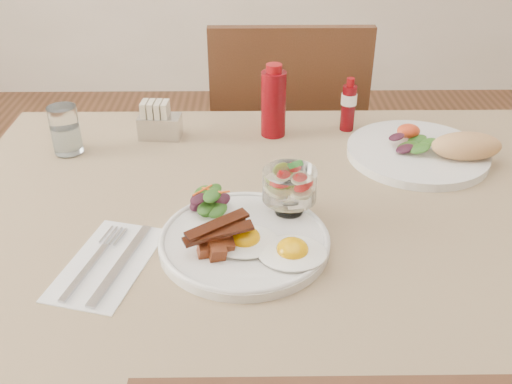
{
  "coord_description": "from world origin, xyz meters",
  "views": [
    {
      "loc": [
        -0.11,
        -0.86,
        1.32
      ],
      "look_at": [
        -0.1,
        -0.05,
        0.82
      ],
      "focal_mm": 40.0,
      "sensor_mm": 36.0,
      "label": 1
    }
  ],
  "objects_px": {
    "second_plate": "(429,150)",
    "ketchup_bottle": "(273,103)",
    "table": "(306,247)",
    "hot_sauce_bottle": "(348,105)",
    "water_glass": "(66,133)",
    "chair_far": "(285,151)",
    "fruit_cup": "(290,185)",
    "sugar_caddy": "(159,123)",
    "main_plate": "(244,241)"
  },
  "relations": [
    {
      "from": "table",
      "to": "chair_far",
      "type": "relative_size",
      "value": 1.43
    },
    {
      "from": "ketchup_bottle",
      "to": "water_glass",
      "type": "height_order",
      "value": "ketchup_bottle"
    },
    {
      "from": "second_plate",
      "to": "water_glass",
      "type": "relative_size",
      "value": 2.93
    },
    {
      "from": "ketchup_bottle",
      "to": "water_glass",
      "type": "bearing_deg",
      "value": -169.35
    },
    {
      "from": "main_plate",
      "to": "ketchup_bottle",
      "type": "relative_size",
      "value": 1.71
    },
    {
      "from": "fruit_cup",
      "to": "second_plate",
      "type": "distance_m",
      "value": 0.38
    },
    {
      "from": "chair_far",
      "to": "sugar_caddy",
      "type": "relative_size",
      "value": 9.66
    },
    {
      "from": "main_plate",
      "to": "sugar_caddy",
      "type": "bearing_deg",
      "value": 115.16
    },
    {
      "from": "hot_sauce_bottle",
      "to": "water_glass",
      "type": "relative_size",
      "value": 1.19
    },
    {
      "from": "second_plate",
      "to": "sugar_caddy",
      "type": "xyz_separation_m",
      "value": [
        -0.57,
        0.11,
        0.02
      ]
    },
    {
      "from": "main_plate",
      "to": "second_plate",
      "type": "xyz_separation_m",
      "value": [
        0.38,
        0.3,
        0.01
      ]
    },
    {
      "from": "fruit_cup",
      "to": "ketchup_bottle",
      "type": "bearing_deg",
      "value": 92.38
    },
    {
      "from": "second_plate",
      "to": "chair_far",
      "type": "bearing_deg",
      "value": 119.32
    },
    {
      "from": "ketchup_bottle",
      "to": "water_glass",
      "type": "xyz_separation_m",
      "value": [
        -0.44,
        -0.08,
        -0.03
      ]
    },
    {
      "from": "table",
      "to": "fruit_cup",
      "type": "xyz_separation_m",
      "value": [
        -0.04,
        -0.03,
        0.16
      ]
    },
    {
      "from": "ketchup_bottle",
      "to": "sugar_caddy",
      "type": "relative_size",
      "value": 1.7
    },
    {
      "from": "main_plate",
      "to": "hot_sauce_bottle",
      "type": "relative_size",
      "value": 2.26
    },
    {
      "from": "chair_far",
      "to": "second_plate",
      "type": "distance_m",
      "value": 0.6
    },
    {
      "from": "chair_far",
      "to": "main_plate",
      "type": "xyz_separation_m",
      "value": [
        -0.12,
        -0.78,
        0.24
      ]
    },
    {
      "from": "chair_far",
      "to": "water_glass",
      "type": "height_order",
      "value": "chair_far"
    },
    {
      "from": "main_plate",
      "to": "hot_sauce_bottle",
      "type": "bearing_deg",
      "value": 62.2
    },
    {
      "from": "table",
      "to": "chair_far",
      "type": "distance_m",
      "value": 0.68
    },
    {
      "from": "fruit_cup",
      "to": "sugar_caddy",
      "type": "xyz_separation_m",
      "value": [
        -0.27,
        0.33,
        -0.03
      ]
    },
    {
      "from": "second_plate",
      "to": "ketchup_bottle",
      "type": "height_order",
      "value": "ketchup_bottle"
    },
    {
      "from": "chair_far",
      "to": "sugar_caddy",
      "type": "xyz_separation_m",
      "value": [
        -0.31,
        -0.37,
        0.26
      ]
    },
    {
      "from": "chair_far",
      "to": "water_glass",
      "type": "xyz_separation_m",
      "value": [
        -0.49,
        -0.44,
        0.27
      ]
    },
    {
      "from": "ketchup_bottle",
      "to": "sugar_caddy",
      "type": "bearing_deg",
      "value": -177.45
    },
    {
      "from": "second_plate",
      "to": "hot_sauce_bottle",
      "type": "bearing_deg",
      "value": 135.99
    },
    {
      "from": "main_plate",
      "to": "ketchup_bottle",
      "type": "xyz_separation_m",
      "value": [
        0.06,
        0.42,
        0.07
      ]
    },
    {
      "from": "hot_sauce_bottle",
      "to": "table",
      "type": "bearing_deg",
      "value": -109.56
    },
    {
      "from": "chair_far",
      "to": "sugar_caddy",
      "type": "bearing_deg",
      "value": -129.96
    },
    {
      "from": "second_plate",
      "to": "fruit_cup",
      "type": "bearing_deg",
      "value": -144.04
    },
    {
      "from": "hot_sauce_bottle",
      "to": "chair_far",
      "type": "bearing_deg",
      "value": 109.57
    },
    {
      "from": "table",
      "to": "second_plate",
      "type": "height_order",
      "value": "second_plate"
    },
    {
      "from": "chair_far",
      "to": "hot_sauce_bottle",
      "type": "bearing_deg",
      "value": -70.43
    },
    {
      "from": "fruit_cup",
      "to": "hot_sauce_bottle",
      "type": "bearing_deg",
      "value": 66.85
    },
    {
      "from": "table",
      "to": "ketchup_bottle",
      "type": "relative_size",
      "value": 8.11
    },
    {
      "from": "second_plate",
      "to": "hot_sauce_bottle",
      "type": "xyz_separation_m",
      "value": [
        -0.15,
        0.14,
        0.04
      ]
    },
    {
      "from": "ketchup_bottle",
      "to": "chair_far",
      "type": "bearing_deg",
      "value": 81.55
    },
    {
      "from": "water_glass",
      "to": "fruit_cup",
      "type": "bearing_deg",
      "value": -29.76
    },
    {
      "from": "table",
      "to": "ketchup_bottle",
      "type": "xyz_separation_m",
      "value": [
        -0.05,
        0.31,
        0.17
      ]
    },
    {
      "from": "water_glass",
      "to": "ketchup_bottle",
      "type": "bearing_deg",
      "value": 10.65
    },
    {
      "from": "main_plate",
      "to": "fruit_cup",
      "type": "relative_size",
      "value": 2.97
    },
    {
      "from": "table",
      "to": "main_plate",
      "type": "xyz_separation_m",
      "value": [
        -0.12,
        -0.11,
        0.1
      ]
    },
    {
      "from": "ketchup_bottle",
      "to": "hot_sauce_bottle",
      "type": "bearing_deg",
      "value": 8.04
    },
    {
      "from": "sugar_caddy",
      "to": "table",
      "type": "bearing_deg",
      "value": -39.25
    },
    {
      "from": "table",
      "to": "second_plate",
      "type": "distance_m",
      "value": 0.34
    },
    {
      "from": "chair_far",
      "to": "main_plate",
      "type": "bearing_deg",
      "value": -98.5
    },
    {
      "from": "second_plate",
      "to": "ketchup_bottle",
      "type": "bearing_deg",
      "value": 159.43
    },
    {
      "from": "chair_far",
      "to": "second_plate",
      "type": "bearing_deg",
      "value": -60.68
    }
  ]
}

